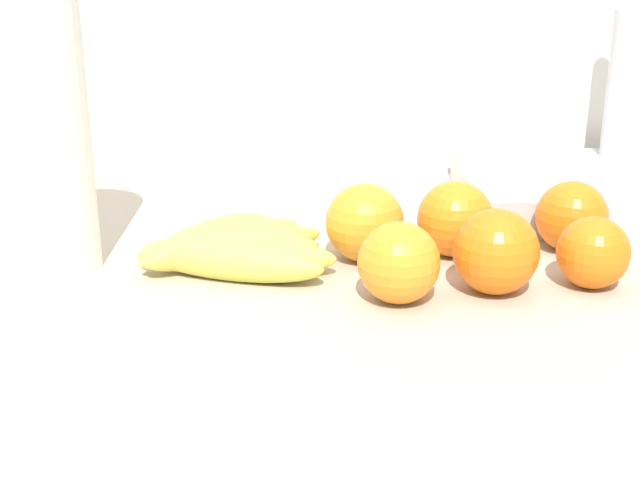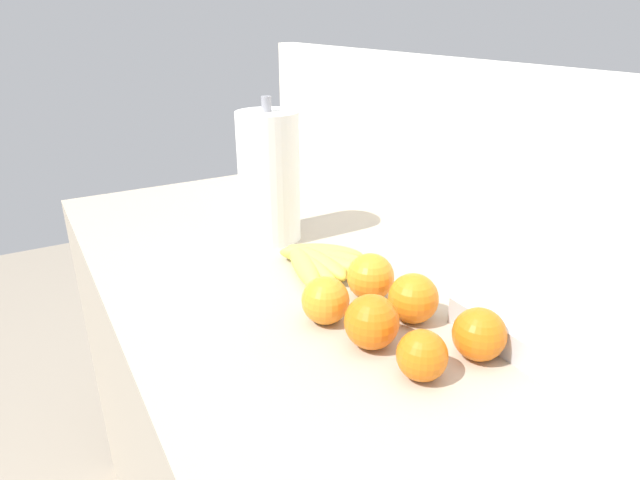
# 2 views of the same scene
# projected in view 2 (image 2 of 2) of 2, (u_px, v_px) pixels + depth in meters

# --- Properties ---
(wall_back) EXTENTS (2.14, 0.06, 1.30)m
(wall_back) POSITION_uv_depth(u_px,v_px,m) (510.00, 375.00, 1.19)
(wall_back) COLOR silver
(wall_back) RESTS_ON ground
(banana_bunch) EXTENTS (0.20, 0.17, 0.04)m
(banana_bunch) POSITION_uv_depth(u_px,v_px,m) (316.00, 261.00, 1.02)
(banana_bunch) COLOR #DDD44C
(banana_bunch) RESTS_ON counter
(orange_far_right) EXTENTS (0.08, 0.08, 0.08)m
(orange_far_right) POSITION_uv_depth(u_px,v_px,m) (326.00, 301.00, 0.84)
(orange_far_right) COLOR orange
(orange_far_right) RESTS_ON counter
(orange_center) EXTENTS (0.08, 0.08, 0.08)m
(orange_center) POSITION_uv_depth(u_px,v_px,m) (413.00, 298.00, 0.85)
(orange_center) COLOR orange
(orange_center) RESTS_ON counter
(orange_right) EXTENTS (0.08, 0.08, 0.08)m
(orange_right) POSITION_uv_depth(u_px,v_px,m) (372.00, 322.00, 0.78)
(orange_right) COLOR orange
(orange_right) RESTS_ON counter
(orange_front) EXTENTS (0.08, 0.08, 0.08)m
(orange_front) POSITION_uv_depth(u_px,v_px,m) (370.00, 277.00, 0.92)
(orange_front) COLOR orange
(orange_front) RESTS_ON counter
(orange_back_right) EXTENTS (0.08, 0.08, 0.08)m
(orange_back_right) POSITION_uv_depth(u_px,v_px,m) (479.00, 334.00, 0.76)
(orange_back_right) COLOR orange
(orange_back_right) RESTS_ON counter
(orange_back_left) EXTENTS (0.07, 0.07, 0.07)m
(orange_back_left) POSITION_uv_depth(u_px,v_px,m) (422.00, 355.00, 0.71)
(orange_back_left) COLOR orange
(orange_back_left) RESTS_ON counter
(paper_towel_roll) EXTENTS (0.13, 0.13, 0.30)m
(paper_towel_roll) POSITION_uv_depth(u_px,v_px,m) (269.00, 177.00, 1.13)
(paper_towel_roll) COLOR white
(paper_towel_roll) RESTS_ON counter
(sink_basin) EXTENTS (0.40, 0.25, 0.23)m
(sink_basin) POSITION_uv_depth(u_px,v_px,m) (617.00, 348.00, 0.75)
(sink_basin) COLOR #B7BABF
(sink_basin) RESTS_ON counter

